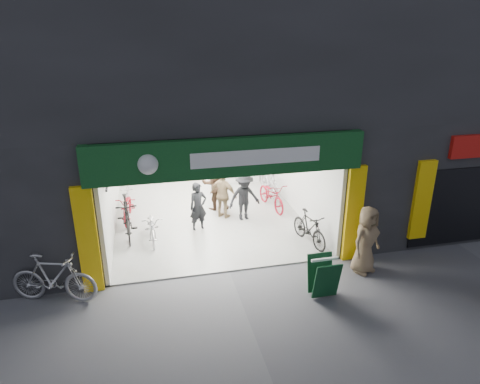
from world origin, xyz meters
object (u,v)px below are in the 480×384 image
object	(u,v)px
sandwich_board	(323,276)
pedestrian_near	(366,240)
parked_bike	(53,278)
bike_left_front	(152,227)
bike_right_front	(309,228)

from	to	relation	value
sandwich_board	pedestrian_near	bearing A→B (deg)	27.72
pedestrian_near	parked_bike	bearing A→B (deg)	152.11
bike_left_front	bike_right_front	bearing A→B (deg)	-16.94
bike_right_front	parked_bike	distance (m)	6.66
bike_right_front	pedestrian_near	size ratio (longest dim) A/B	0.93
sandwich_board	parked_bike	bearing A→B (deg)	168.97
bike_right_front	pedestrian_near	xyz separation A→B (m)	(0.80, -1.68, 0.39)
bike_left_front	sandwich_board	world-z (taller)	sandwich_board
parked_bike	sandwich_board	size ratio (longest dim) A/B	2.10
bike_left_front	parked_bike	world-z (taller)	parked_bike
parked_bike	bike_left_front	bearing A→B (deg)	-24.34
bike_left_front	pedestrian_near	bearing A→B (deg)	-30.65
bike_left_front	parked_bike	distance (m)	3.36
parked_bike	pedestrian_near	size ratio (longest dim) A/B	1.12
bike_left_front	bike_right_front	world-z (taller)	bike_right_front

